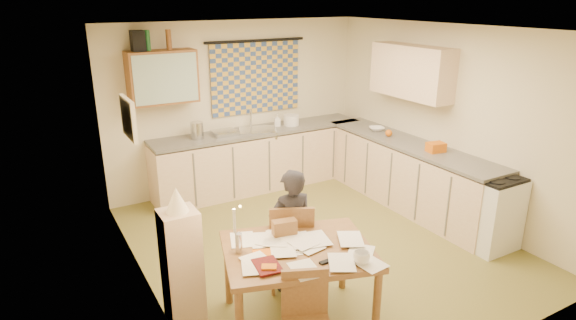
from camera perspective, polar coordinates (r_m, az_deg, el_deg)
floor at (r=5.91m, az=3.53°, el=-9.81°), size 4.00×4.50×0.02m
ceiling at (r=5.19m, az=4.11°, el=15.37°), size 4.00×4.50×0.02m
wall_back at (r=7.34m, az=-6.00°, el=6.42°), size 4.00×0.02×2.50m
wall_front at (r=3.87m, az=22.66°, el=-6.71°), size 4.00×0.02×2.50m
wall_left at (r=4.67m, az=-17.27°, el=-1.71°), size 0.02×4.50×2.50m
wall_right at (r=6.71m, az=18.34°, el=4.35°), size 0.02×4.50×2.50m
window_blind at (r=7.36m, az=-3.82°, el=9.68°), size 1.45×0.03×1.05m
curtain_rod at (r=7.27m, az=-3.84°, el=13.94°), size 1.60×0.04×0.04m
wall_cabinet at (r=6.70m, az=-14.66°, el=9.50°), size 0.90×0.34×0.70m
wall_cabinet_glass at (r=6.54m, az=-14.25°, el=9.31°), size 0.84×0.02×0.64m
upper_cabinet_right at (r=6.84m, az=14.40°, el=10.13°), size 0.34×1.30×0.70m
framed_print at (r=4.93m, az=-18.40°, el=4.72°), size 0.04×0.50×0.40m
print_canvas at (r=4.93m, az=-18.11°, el=4.76°), size 0.01×0.42×0.32m
counter_back at (r=7.37m, az=-3.30°, el=0.10°), size 3.30×0.62×0.92m
counter_right at (r=6.94m, az=13.91°, el=-1.67°), size 0.62×2.95×0.92m
stove at (r=6.11m, az=22.75°, el=-5.65°), size 0.57×0.57×0.88m
sink at (r=7.23m, az=-3.63°, el=3.27°), size 0.68×0.63×0.10m
tap at (r=7.33m, az=-4.45°, el=4.92°), size 0.03×0.03×0.28m
dish_rack at (r=7.01m, az=-7.51°, el=3.22°), size 0.35×0.31×0.06m
kettle at (r=6.84m, az=-10.74°, el=3.45°), size 0.24×0.24×0.24m
mixing_bowl at (r=7.47m, az=0.38°, el=4.76°), size 0.31×0.31×0.16m
soap_bottle at (r=7.40m, az=-1.29°, el=4.74°), size 0.13×0.13×0.19m
bowl at (r=7.28m, az=10.47°, el=3.65°), size 0.38×0.38×0.05m
orange_bag at (r=6.46m, az=17.13°, el=1.46°), size 0.24×0.19×0.12m
fruit_orange at (r=7.01m, az=11.85°, el=3.15°), size 0.10×0.10×0.10m
speaker at (r=6.58m, az=-17.39°, el=13.32°), size 0.16×0.20×0.26m
bottle_green at (r=6.60m, az=-16.31°, el=13.44°), size 0.07×0.07×0.26m
bottle_brown at (r=6.68m, az=-13.96°, el=13.69°), size 0.07×0.07×0.26m
dining_table at (r=4.43m, az=1.16°, el=-14.61°), size 1.50×1.30×0.75m
chair_far at (r=4.97m, az=0.29°, el=-11.75°), size 0.57×0.57×0.94m
person at (r=4.77m, az=0.34°, el=-8.41°), size 0.51×0.37×1.28m
shelf_stand at (r=4.49m, az=-12.46°, el=-12.20°), size 0.32×0.30×1.08m
lampshade at (r=4.20m, az=-13.08°, el=-4.59°), size 0.20×0.20×0.22m
letter_rack at (r=4.40m, az=-0.42°, el=-8.12°), size 0.24×0.14×0.16m
mug at (r=4.04m, az=8.69°, el=-11.38°), size 0.22×0.22×0.11m
magazine at (r=3.94m, az=-3.90°, el=-12.72°), size 0.28×0.33×0.03m
book at (r=4.10m, az=-4.13°, el=-11.44°), size 0.32×0.34×0.02m
orange_box at (r=3.93m, az=-2.26°, el=-12.70°), size 0.14×0.13×0.04m
eyeglasses at (r=4.05m, az=4.60°, el=-11.89°), size 0.13×0.05×0.02m
candle_holder at (r=4.16m, az=-5.85°, el=-9.76°), size 0.07×0.07×0.18m
candle at (r=4.08m, az=-6.38°, el=-7.19°), size 0.03×0.03×0.22m
candle_flame at (r=4.04m, az=-5.69°, el=-5.51°), size 0.02×0.02×0.02m
papers at (r=4.21m, az=1.20°, el=-10.41°), size 1.24×1.21×0.03m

